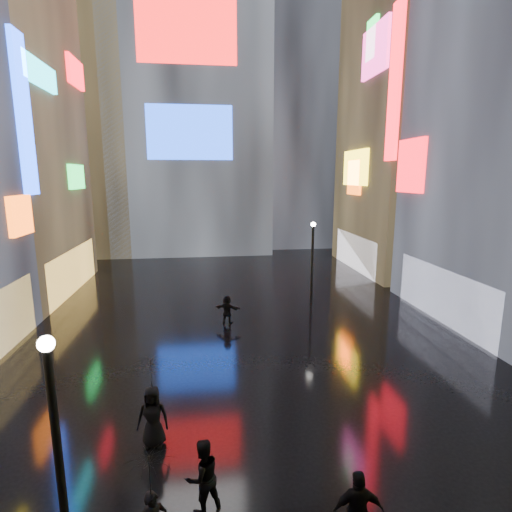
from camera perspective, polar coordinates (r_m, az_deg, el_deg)
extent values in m
plane|color=black|center=(24.03, -2.52, -8.01)|extent=(140.00, 140.00, 0.00)
cube|color=#FF550C|center=(22.82, -30.63, 5.01)|extent=(0.25, 2.24, 1.94)
cube|color=#1443FF|center=(24.49, -30.26, 17.00)|extent=(0.25, 1.40, 8.00)
cube|color=#FFC659|center=(30.72, -24.71, -1.86)|extent=(0.20, 10.00, 3.00)
cube|color=#19E649|center=(31.70, -24.27, 10.27)|extent=(0.25, 3.00, 1.71)
cube|color=#19DCF2|center=(27.33, -28.62, 21.96)|extent=(0.25, 4.84, 1.37)
cube|color=#FF0C18|center=(34.31, -24.40, 22.75)|extent=(0.25, 3.32, 1.94)
cube|color=white|center=(24.40, 25.22, -5.12)|extent=(0.20, 9.00, 3.00)
cube|color=#FF0C18|center=(26.95, 21.27, 11.91)|extent=(0.25, 2.99, 3.26)
cube|color=#FF0C18|center=(30.12, 19.25, 22.31)|extent=(0.25, 1.40, 10.00)
cube|color=black|center=(37.69, 22.39, 19.74)|extent=(10.00, 12.00, 28.00)
cube|color=white|center=(35.69, 14.03, 0.56)|extent=(0.20, 9.00, 3.00)
cube|color=yellow|center=(35.32, 14.02, 12.14)|extent=(0.25, 4.92, 2.91)
cube|color=#FF329C|center=(33.94, 16.69, 26.37)|extent=(0.25, 4.36, 3.46)
cube|color=#FF550C|center=(35.42, 13.88, 10.82)|extent=(0.25, 2.63, 2.87)
cube|color=#19E649|center=(34.80, 16.27, 27.58)|extent=(0.25, 1.69, 2.90)
cube|color=black|center=(48.40, -9.53, 26.81)|extent=(16.00, 14.00, 42.00)
cube|color=#FF1414|center=(41.61, -9.89, 29.44)|extent=(9.00, 0.20, 6.00)
cube|color=#194CFF|center=(39.72, -9.44, 17.02)|extent=(8.00, 0.20, 5.00)
cube|color=black|center=(50.63, 5.46, 21.56)|extent=(12.00, 12.00, 34.00)
cube|color=black|center=(46.48, -23.56, 16.65)|extent=(10.00, 10.00, 26.00)
cylinder|color=black|center=(9.30, -26.21, -25.78)|extent=(0.16, 0.16, 5.00)
sphere|color=white|center=(8.08, -27.81, -11.03)|extent=(0.30, 0.30, 0.30)
cylinder|color=black|center=(25.23, 8.02, -1.27)|extent=(0.16, 0.16, 5.00)
sphere|color=white|center=(24.81, 8.19, 4.49)|extent=(0.30, 0.30, 0.30)
imported|color=black|center=(10.95, -7.64, -28.71)|extent=(1.11, 1.01, 1.84)
imported|color=black|center=(10.30, 14.36, -31.87)|extent=(1.15, 0.56, 1.90)
imported|color=black|center=(13.11, -14.54, -21.34)|extent=(0.97, 0.67, 1.89)
imported|color=black|center=(22.09, -4.14, -7.65)|extent=(1.51, 1.00, 1.56)
imported|color=black|center=(9.38, -14.80, -27.88)|extent=(1.45, 1.45, 0.93)
imported|color=black|center=(12.42, -14.87, -15.84)|extent=(1.36, 1.35, 0.93)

